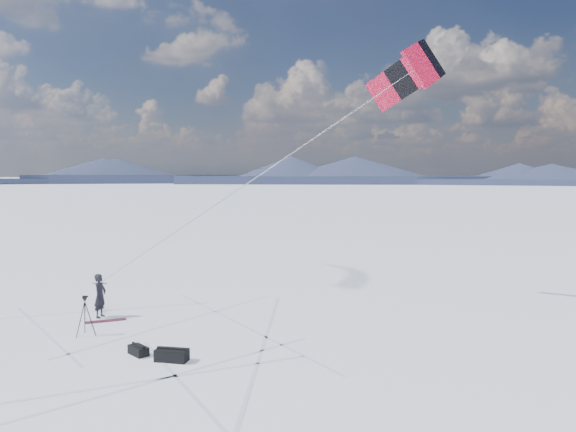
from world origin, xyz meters
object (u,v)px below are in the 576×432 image
(tripod, at_px, (85,310))
(gear_bag_b, at_px, (138,350))
(gear_bag_a, at_px, (172,355))
(snowkiter, at_px, (101,317))
(snowboard, at_px, (106,321))

(tripod, bearing_deg, gear_bag_b, -35.59)
(gear_bag_b, bearing_deg, tripod, -173.98)
(tripod, height_order, gear_bag_a, tripod)
(snowkiter, distance_m, tripod, 2.59)
(gear_bag_a, height_order, gear_bag_b, gear_bag_a)
(snowkiter, height_order, gear_bag_b, snowkiter)
(snowboard, height_order, gear_bag_b, gear_bag_b)
(snowkiter, relative_size, snowboard, 1.13)
(snowkiter, xyz_separation_m, gear_bag_a, (5.11, -3.72, 0.19))
(snowkiter, height_order, tripod, tripod)
(tripod, bearing_deg, snowboard, 93.21)
(snowboard, distance_m, gear_bag_a, 5.61)
(tripod, relative_size, gear_bag_b, 1.69)
(gear_bag_a, distance_m, gear_bag_b, 1.27)
(gear_bag_a, relative_size, gear_bag_b, 1.22)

